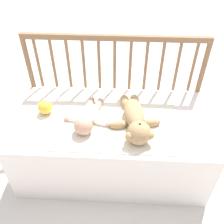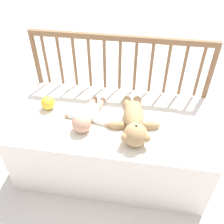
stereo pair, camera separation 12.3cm
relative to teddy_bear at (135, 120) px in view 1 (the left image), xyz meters
name	(u,v)px [view 1 (the left image)]	position (x,y,z in m)	size (l,w,h in m)	color
ground_plane	(112,163)	(-0.14, 0.06, -0.52)	(12.00, 12.00, 0.00)	silver
crib_mattress	(112,143)	(-0.14, 0.06, -0.29)	(1.26, 0.64, 0.46)	white
crib_rail	(115,70)	(-0.14, 0.41, 0.10)	(1.26, 0.04, 0.87)	brown
blanket	(114,119)	(-0.13, 0.06, -0.06)	(0.81, 0.57, 0.01)	silver
teddy_bear	(135,120)	(0.00, 0.00, 0.00)	(0.32, 0.49, 0.14)	tan
baby	(88,117)	(-0.29, 0.03, -0.01)	(0.32, 0.38, 0.12)	white
toy_ball	(45,107)	(-0.58, 0.10, -0.01)	(0.09, 0.09, 0.09)	yellow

